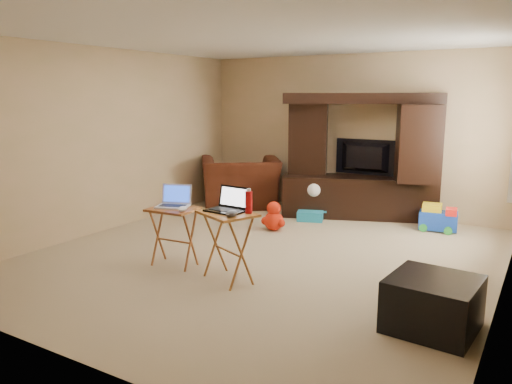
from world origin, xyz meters
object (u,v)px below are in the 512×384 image
Objects in this scene: entertainment_center at (360,156)px; tray_table_left at (174,237)px; television at (364,157)px; water_bottle at (249,202)px; ottoman at (433,304)px; push_toy at (438,217)px; laptop_left at (172,197)px; laptop_right at (225,200)px; plush_toy at (274,216)px; mouse_left at (182,209)px; child_rocker at (311,203)px; mouse_right at (232,213)px; recliner at (240,182)px; tray_table_right at (228,247)px.

tray_table_left is (-0.97, -3.23, -0.62)m from entertainment_center.
water_bottle is at bearing 89.83° from television.
tray_table_left is (-2.79, 0.13, 0.11)m from ottoman.
push_toy is at bearing -30.94° from entertainment_center.
entertainment_center is 4.53× the size of push_toy.
laptop_left is 0.91× the size of laptop_right.
ottoman reaches higher than plush_toy.
laptop_left is 1.55× the size of water_bottle.
laptop_left is at bearing 155.56° from mouse_left.
laptop_right is (0.49, -1.91, 0.63)m from plush_toy.
tray_table_left is 1.75× the size of laptop_right.
child_rocker is at bearing 53.60° from television.
television reaches higher than mouse_right.
laptop_right is (-2.06, 0.07, 0.62)m from ottoman.
entertainment_center is 3.43m from tray_table_left.
mouse_left is (-2.60, 0.06, 0.47)m from ottoman.
television is at bearing 90.35° from laptop_right.
mouse_right is (-1.32, -3.21, 0.55)m from push_toy.
ottoman is (1.82, -3.54, -0.70)m from television.
child_rocker is 1.21× the size of plush_toy.
mouse_right is (-1.89, -0.07, 0.53)m from ottoman.
television reaches higher than push_toy.
laptop_right is at bearing -75.52° from plush_toy.
recliner reaches higher than tray_table_left.
plush_toy is 1.87m from tray_table_left.
child_rocker is 0.71× the size of tray_table_right.
water_bottle reaches higher than push_toy.
push_toy is 3.47m from laptop_right.
child_rocker is at bearing 99.42° from mouse_right.
tray_table_right is at bearing -26.71° from laptop_left.
laptop_right is 0.25m from water_bottle.
child_rocker is at bearing 85.11° from mouse_left.
television is 1.49m from push_toy.
laptop_left reaches higher than child_rocker.
laptop_right reaches higher than tray_table_left.
laptop_right reaches higher than recliner.
recliner is at bearing 124.46° from laptop_right.
entertainment_center is at bearing 151.75° from recliner.
entertainment_center reaches higher than mouse_left.
tray_table_left reaches higher than plush_toy.
mouse_right is (-0.07, -3.61, -0.17)m from television.
water_bottle is at bearing 45.14° from tray_table_right.
mouse_right reaches higher than ottoman.
tray_table_left reaches higher than push_toy.
tray_table_left is 4.92× the size of mouse_left.
tray_table_left is 0.41m from mouse_left.
television is 2.82× the size of laptop_left.
tray_table_right is 4.92× the size of mouse_right.
laptop_right is at bearing -124.31° from push_toy.
water_bottle is (1.98, -2.93, 0.41)m from recliner.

